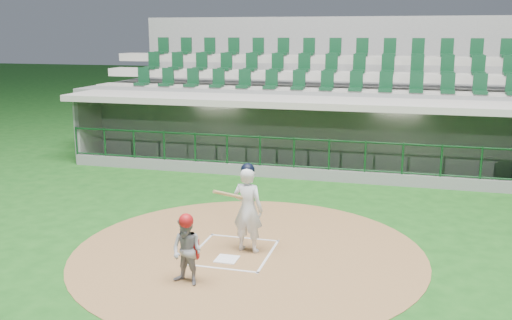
{
  "coord_description": "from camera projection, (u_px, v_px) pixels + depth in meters",
  "views": [
    {
      "loc": [
        3.32,
        -10.74,
        4.41
      ],
      "look_at": [
        -0.29,
        2.6,
        1.3
      ],
      "focal_mm": 40.0,
      "sensor_mm": 36.0,
      "label": 1
    }
  ],
  "objects": [
    {
      "name": "ground",
      "position": [
        237.0,
        248.0,
        11.93
      ],
      "size": [
        120.0,
        120.0,
        0.0
      ],
      "primitive_type": "plane",
      "color": "#154915",
      "rests_on": "ground"
    },
    {
      "name": "dirt_circle",
      "position": [
        248.0,
        252.0,
        11.66
      ],
      "size": [
        7.2,
        7.2,
        0.01
      ],
      "primitive_type": "cylinder",
      "color": "brown",
      "rests_on": "ground"
    },
    {
      "name": "home_plate",
      "position": [
        227.0,
        259.0,
        11.27
      ],
      "size": [
        0.43,
        0.43,
        0.02
      ],
      "primitive_type": "cube",
      "color": "white",
      "rests_on": "dirt_circle"
    },
    {
      "name": "batter_box_chalk",
      "position": [
        233.0,
        252.0,
        11.64
      ],
      "size": [
        1.55,
        1.8,
        0.01
      ],
      "color": "silver",
      "rests_on": "ground"
    },
    {
      "name": "dugout_structure",
      "position": [
        306.0,
        137.0,
        19.09
      ],
      "size": [
        16.4,
        3.7,
        3.0
      ],
      "color": "gray",
      "rests_on": "ground"
    },
    {
      "name": "seating_deck",
      "position": [
        320.0,
        112.0,
        21.89
      ],
      "size": [
        17.0,
        6.72,
        5.15
      ],
      "color": "slate",
      "rests_on": "ground"
    },
    {
      "name": "batter",
      "position": [
        248.0,
        208.0,
        11.52
      ],
      "size": [
        0.89,
        0.91,
        1.86
      ],
      "color": "silver",
      "rests_on": "dirt_circle"
    },
    {
      "name": "catcher",
      "position": [
        187.0,
        250.0,
        10.06
      ],
      "size": [
        0.7,
        0.6,
        1.31
      ],
      "color": "gray",
      "rests_on": "dirt_circle"
    }
  ]
}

